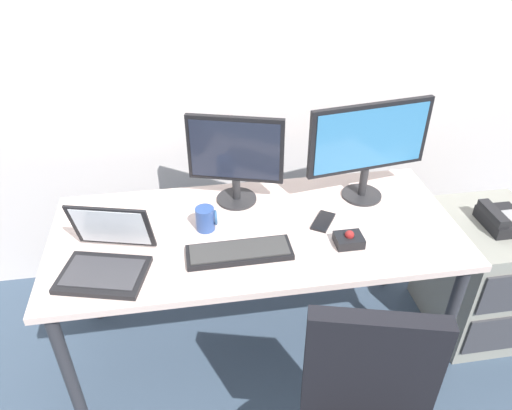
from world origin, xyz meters
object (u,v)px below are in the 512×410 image
(monitor_side, at_px, (235,156))
(laptop, at_px, (106,257))
(desk_phone, at_px, (501,219))
(cell_phone, at_px, (323,222))
(trackball_mouse, at_px, (349,239))
(file_cabinet, at_px, (481,275))
(coffee_mug, at_px, (206,219))
(monitor_main, at_px, (369,143))
(keyboard, at_px, (239,252))

(monitor_side, distance_m, laptop, 0.68)
(desk_phone, height_order, cell_phone, cell_phone)
(trackball_mouse, bearing_deg, laptop, 179.53)
(file_cabinet, distance_m, coffee_mug, 1.39)
(monitor_side, distance_m, cell_phone, 0.47)
(file_cabinet, xyz_separation_m, coffee_mug, (-1.32, 0.05, 0.45))
(monitor_main, height_order, laptop, monitor_main)
(monitor_main, height_order, monitor_side, monitor_main)
(keyboard, bearing_deg, monitor_side, 84.46)
(cell_phone, bearing_deg, desk_phone, 31.14)
(desk_phone, xyz_separation_m, keyboard, (-1.20, -0.12, 0.06))
(cell_phone, bearing_deg, trackball_mouse, -35.16)
(monitor_main, height_order, cell_phone, monitor_main)
(laptop, relative_size, trackball_mouse, 3.40)
(monitor_side, bearing_deg, monitor_main, -5.92)
(desk_phone, height_order, coffee_mug, coffee_mug)
(desk_phone, bearing_deg, file_cabinet, 63.22)
(desk_phone, height_order, keyboard, keyboard)
(desk_phone, xyz_separation_m, monitor_side, (-1.16, 0.26, 0.28))
(monitor_side, height_order, trackball_mouse, monitor_side)
(laptop, relative_size, coffee_mug, 3.67)
(laptop, bearing_deg, file_cabinet, 4.36)
(monitor_main, bearing_deg, trackball_mouse, -117.41)
(file_cabinet, height_order, coffee_mug, coffee_mug)
(coffee_mug, relative_size, cell_phone, 0.72)
(keyboard, height_order, laptop, laptop)
(keyboard, bearing_deg, desk_phone, 5.61)
(cell_phone, bearing_deg, monitor_side, 179.47)
(file_cabinet, bearing_deg, keyboard, -173.66)
(desk_phone, xyz_separation_m, laptop, (-1.69, -0.11, 0.10))
(desk_phone, distance_m, laptop, 1.70)
(file_cabinet, height_order, cell_phone, cell_phone)
(monitor_side, bearing_deg, laptop, -144.71)
(file_cabinet, distance_m, trackball_mouse, 0.89)
(monitor_main, distance_m, laptop, 1.17)
(file_cabinet, xyz_separation_m, monitor_side, (-1.17, 0.25, 0.63))
(laptop, height_order, cell_phone, laptop)
(monitor_main, distance_m, keyboard, 0.74)
(file_cabinet, distance_m, desk_phone, 0.35)
(laptop, distance_m, coffee_mug, 0.42)
(trackball_mouse, relative_size, coffee_mug, 1.08)
(laptop, bearing_deg, coffee_mug, 25.63)
(file_cabinet, height_order, laptop, laptop)
(keyboard, distance_m, trackball_mouse, 0.44)
(desk_phone, relative_size, trackball_mouse, 1.82)
(monitor_side, xyz_separation_m, coffee_mug, (-0.15, -0.19, -0.18))
(file_cabinet, distance_m, cell_phone, 0.92)
(file_cabinet, bearing_deg, desk_phone, -116.78)
(monitor_side, xyz_separation_m, cell_phone, (0.34, -0.23, -0.22))
(coffee_mug, bearing_deg, laptop, -154.37)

